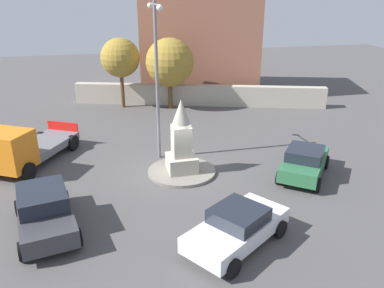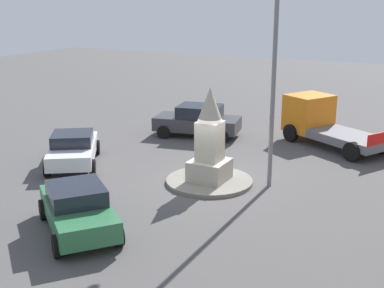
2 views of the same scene
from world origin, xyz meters
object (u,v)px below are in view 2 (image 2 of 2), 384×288
(car_white_parked_right, at_px, (73,148))
(truck_orange_passing, at_px, (322,122))
(car_green_near_island, at_px, (78,208))
(monument, at_px, (210,141))
(streetlamp, at_px, (275,56))
(car_dark_grey_waiting, at_px, (198,120))

(car_white_parked_right, xyz_separation_m, truck_orange_passing, (-8.37, -8.03, 0.33))
(car_green_near_island, bearing_deg, monument, -107.00)
(streetlamp, xyz_separation_m, truck_orange_passing, (-0.29, -6.68, -3.76))
(monument, height_order, car_white_parked_right, monument)
(monument, height_order, truck_orange_passing, monument)
(car_dark_grey_waiting, relative_size, truck_orange_passing, 0.81)
(car_white_parked_right, relative_size, truck_orange_passing, 0.78)
(monument, xyz_separation_m, streetlamp, (-2.11, -0.73, 3.16))
(monument, bearing_deg, streetlamp, -160.82)
(monument, bearing_deg, truck_orange_passing, -107.91)
(monument, distance_m, car_white_parked_right, 6.08)
(streetlamp, height_order, car_dark_grey_waiting, streetlamp)
(car_white_parked_right, bearing_deg, car_green_near_island, 131.12)
(monument, xyz_separation_m, car_white_parked_right, (5.97, 0.62, -0.93))
(car_dark_grey_waiting, height_order, truck_orange_passing, truck_orange_passing)
(car_dark_grey_waiting, distance_m, truck_orange_passing, 6.03)
(truck_orange_passing, bearing_deg, streetlamp, 87.54)
(car_white_parked_right, height_order, truck_orange_passing, truck_orange_passing)
(car_dark_grey_waiting, height_order, car_green_near_island, car_dark_grey_waiting)
(monument, relative_size, streetlamp, 0.44)
(streetlamp, distance_m, truck_orange_passing, 7.67)
(car_green_near_island, height_order, car_white_parked_right, car_green_near_island)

